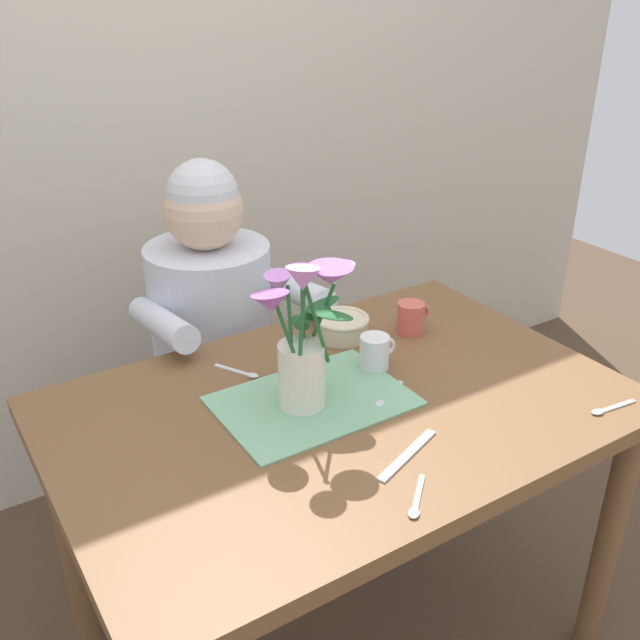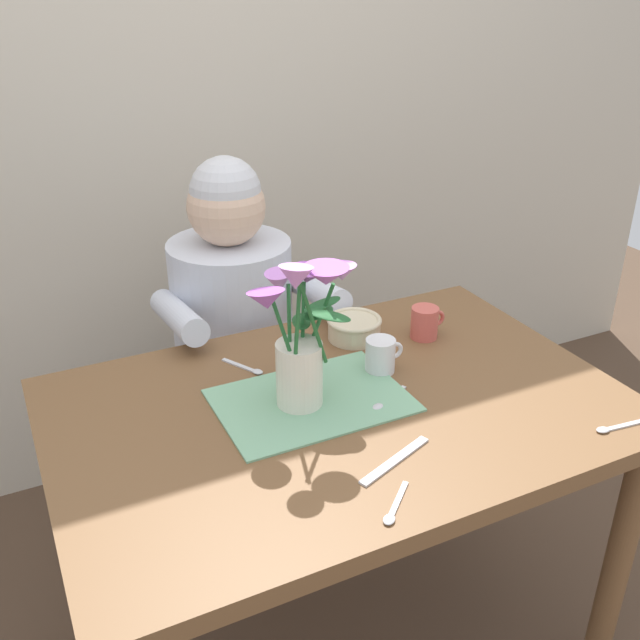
# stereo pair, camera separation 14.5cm
# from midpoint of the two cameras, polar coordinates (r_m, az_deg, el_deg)

# --- Properties ---
(wood_panel_backdrop) EXTENTS (4.00, 0.10, 2.50)m
(wood_panel_backdrop) POSITION_cam_midpoint_polar(r_m,az_deg,el_deg) (2.26, -15.88, 17.40)
(wood_panel_backdrop) COLOR beige
(wood_panel_backdrop) RESTS_ON ground_plane
(dining_table) EXTENTS (1.20, 0.80, 0.74)m
(dining_table) POSITION_cam_midpoint_polar(r_m,az_deg,el_deg) (1.57, -0.95, -9.65)
(dining_table) COLOR brown
(dining_table) RESTS_ON ground_plane
(seated_person) EXTENTS (0.45, 0.47, 1.14)m
(seated_person) POSITION_cam_midpoint_polar(r_m,az_deg,el_deg) (2.07, -10.41, -3.01)
(seated_person) COLOR #4C4C56
(seated_person) RESTS_ON ground_plane
(striped_placemat) EXTENTS (0.40, 0.28, 0.00)m
(striped_placemat) POSITION_cam_midpoint_polar(r_m,az_deg,el_deg) (1.51, -3.33, -6.58)
(striped_placemat) COLOR #7AB289
(striped_placemat) RESTS_ON dining_table
(flower_vase) EXTENTS (0.26, 0.24, 0.35)m
(flower_vase) POSITION_cam_midpoint_polar(r_m,az_deg,el_deg) (1.42, -4.21, -1.17)
(flower_vase) COLOR silver
(flower_vase) RESTS_ON dining_table
(ceramic_bowl) EXTENTS (0.14, 0.14, 0.06)m
(ceramic_bowl) POSITION_cam_midpoint_polar(r_m,az_deg,el_deg) (1.76, -0.56, -0.53)
(ceramic_bowl) COLOR beige
(ceramic_bowl) RESTS_ON dining_table
(dinner_knife) EXTENTS (0.18, 0.08, 0.00)m
(dinner_knife) POSITION_cam_midpoint_polar(r_m,az_deg,el_deg) (1.36, 3.92, -10.88)
(dinner_knife) COLOR silver
(dinner_knife) RESTS_ON dining_table
(coffee_cup) EXTENTS (0.09, 0.07, 0.08)m
(coffee_cup) POSITION_cam_midpoint_polar(r_m,az_deg,el_deg) (1.78, 5.03, 0.14)
(coffee_cup) COLOR #CC564C
(coffee_cup) RESTS_ON dining_table
(ceramic_mug) EXTENTS (0.09, 0.07, 0.08)m
(ceramic_mug) POSITION_cam_midpoint_polar(r_m,az_deg,el_deg) (1.62, 1.90, -2.67)
(ceramic_mug) COLOR silver
(ceramic_mug) RESTS_ON dining_table
(spoon_0) EXTENTS (0.12, 0.03, 0.01)m
(spoon_0) POSITION_cam_midpoint_polar(r_m,az_deg,el_deg) (1.57, 19.63, -6.86)
(spoon_0) COLOR silver
(spoon_0) RESTS_ON dining_table
(spoon_1) EXTENTS (0.11, 0.07, 0.01)m
(spoon_1) POSITION_cam_midpoint_polar(r_m,az_deg,el_deg) (1.52, 2.55, -6.35)
(spoon_1) COLOR silver
(spoon_1) RESTS_ON dining_table
(spoon_2) EXTENTS (0.10, 0.09, 0.01)m
(spoon_2) POSITION_cam_midpoint_polar(r_m,az_deg,el_deg) (1.26, 4.36, -14.61)
(spoon_2) COLOR silver
(spoon_2) RESTS_ON dining_table
(spoon_3) EXTENTS (0.07, 0.11, 0.01)m
(spoon_3) POSITION_cam_midpoint_polar(r_m,az_deg,el_deg) (1.63, -8.74, -4.30)
(spoon_3) COLOR silver
(spoon_3) RESTS_ON dining_table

